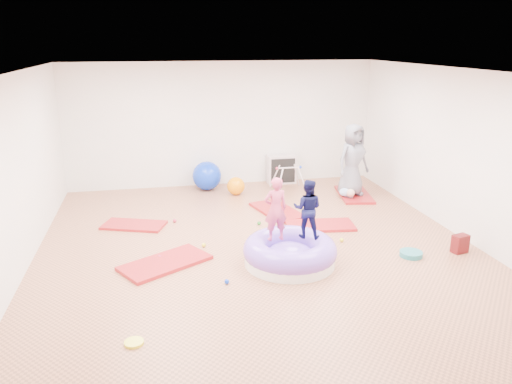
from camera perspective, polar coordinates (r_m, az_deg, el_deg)
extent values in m
cube|color=#B3724F|center=(8.05, 0.44, -6.76)|extent=(7.00, 8.00, 0.01)
cube|color=white|center=(7.38, 0.49, 13.57)|extent=(7.00, 8.00, 0.01)
cube|color=silver|center=(11.45, -3.83, 7.72)|extent=(7.00, 0.01, 2.80)
cube|color=silver|center=(4.01, 12.95, -10.83)|extent=(7.00, 0.01, 2.80)
cube|color=silver|center=(7.67, -26.01, 1.36)|extent=(0.01, 8.00, 2.80)
cube|color=silver|center=(8.99, 22.87, 3.84)|extent=(0.01, 8.00, 2.80)
cube|color=#AB1D13|center=(7.69, -10.33, -7.98)|extent=(1.47, 1.24, 0.06)
cube|color=#AB1D13|center=(9.33, -13.78, -3.69)|extent=(1.23, 0.90, 0.05)
cube|color=#AB1D13|center=(9.81, 2.43, -2.13)|extent=(0.94, 1.38, 0.05)
cube|color=#AB1D13|center=(9.11, 7.34, -3.81)|extent=(1.28, 0.75, 0.05)
cube|color=#AB1D13|center=(11.02, 11.15, -0.29)|extent=(0.84, 1.35, 0.05)
cylinder|color=white|center=(7.61, 3.87, -7.61)|extent=(1.37, 1.37, 0.15)
torus|color=#7B52D9|center=(7.55, 3.89, -6.61)|extent=(1.42, 1.42, 0.38)
ellipsoid|color=#7B52D9|center=(7.59, 3.88, -7.23)|extent=(0.75, 0.75, 0.34)
imported|color=#CA446A|center=(7.36, 2.26, -1.60)|extent=(0.38, 0.27, 0.97)
imported|color=#0C0E34|center=(7.51, 5.92, -1.56)|extent=(0.54, 0.50, 0.90)
imported|color=slate|center=(10.71, 10.99, 3.61)|extent=(0.87, 0.70, 1.53)
ellipsoid|color=#9CC2F5|center=(10.74, 10.42, 0.03)|extent=(0.36, 0.23, 0.21)
sphere|color=beige|center=(10.59, 10.76, -0.10)|extent=(0.17, 0.17, 0.17)
sphere|color=#227B24|center=(8.83, 1.85, -4.29)|extent=(0.07, 0.07, 0.07)
sphere|color=#227B24|center=(9.12, 0.35, -3.59)|extent=(0.07, 0.07, 0.07)
sphere|color=#BB2A47|center=(9.36, -9.28, -3.26)|extent=(0.07, 0.07, 0.07)
sphere|color=yellow|center=(8.49, 9.77, -5.44)|extent=(0.07, 0.07, 0.07)
sphere|color=yellow|center=(8.22, -5.99, -6.05)|extent=(0.07, 0.07, 0.07)
sphere|color=#0E34D3|center=(7.02, -3.35, -10.19)|extent=(0.07, 0.07, 0.07)
sphere|color=#0E34D3|center=(7.94, 2.41, -6.83)|extent=(0.07, 0.07, 0.07)
sphere|color=#BB2A47|center=(7.88, -10.95, -7.33)|extent=(0.07, 0.07, 0.07)
sphere|color=#0E34D3|center=(11.23, -5.63, 1.86)|extent=(0.65, 0.65, 0.65)
sphere|color=orange|center=(10.86, -2.31, 0.69)|extent=(0.39, 0.39, 0.39)
cylinder|color=beige|center=(10.81, 2.76, 1.17)|extent=(0.21, 0.21, 0.55)
cylinder|color=beige|center=(11.25, 2.15, 1.81)|extent=(0.21, 0.21, 0.55)
cylinder|color=beige|center=(10.95, 5.37, 1.32)|extent=(0.21, 0.21, 0.55)
cylinder|color=beige|center=(11.38, 4.68, 1.95)|extent=(0.21, 0.21, 0.55)
cylinder|color=beige|center=(11.03, 3.77, 2.78)|extent=(0.54, 0.03, 0.03)
sphere|color=#BB2A47|center=(10.97, 2.41, 2.71)|extent=(0.06, 0.06, 0.06)
sphere|color=#0E34D3|center=(11.11, 5.10, 2.85)|extent=(0.06, 0.06, 0.06)
cube|color=beige|center=(11.74, 2.91, 2.63)|extent=(0.66, 0.32, 0.66)
cube|color=black|center=(11.59, 3.11, 2.44)|extent=(0.57, 0.02, 0.57)
cube|color=beige|center=(11.69, 2.97, 2.58)|extent=(0.02, 0.23, 0.58)
cube|color=beige|center=(11.69, 2.97, 2.58)|extent=(0.58, 0.23, 0.02)
cylinder|color=#21767F|center=(8.21, 17.29, -6.77)|extent=(0.35, 0.35, 0.08)
cube|color=maroon|center=(8.58, 22.29, -5.49)|extent=(0.29, 0.22, 0.29)
cylinder|color=yellow|center=(5.95, -13.77, -16.38)|extent=(0.22, 0.22, 0.03)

